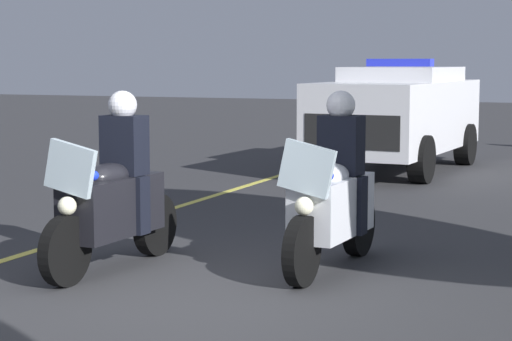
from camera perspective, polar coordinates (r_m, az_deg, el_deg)
name	(u,v)px	position (r m, az deg, el deg)	size (l,w,h in m)	color
ground_plane	(172,299)	(7.94, -5.18, -7.89)	(80.00, 80.00, 0.00)	#333335
police_motorcycle_lead_left	(114,198)	(9.00, -8.74, -1.66)	(2.14, 0.60, 1.72)	black
police_motorcycle_lead_right	(333,198)	(8.92, 4.77, -1.69)	(2.14, 0.60, 1.72)	black
police_suv	(398,113)	(17.20, 8.70, 3.52)	(4.99, 2.28, 2.05)	silver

